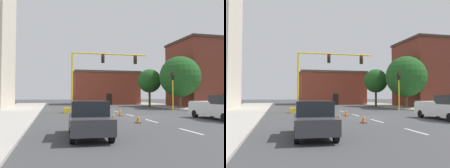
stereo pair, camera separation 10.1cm
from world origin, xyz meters
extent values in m
plane|color=#424244|center=(0.00, 0.00, 0.00)|extent=(160.00, 160.00, 0.00)
cube|color=#B2ADA3|center=(-11.83, 8.00, 0.07)|extent=(6.00, 56.00, 0.14)
cube|color=#9E998E|center=(11.83, 8.00, 0.07)|extent=(6.00, 56.00, 0.14)
cube|color=silver|center=(0.00, -8.50, 0.00)|extent=(0.16, 2.40, 0.01)
cube|color=silver|center=(0.00, -3.00, 0.00)|extent=(0.16, 2.40, 0.01)
cube|color=silver|center=(0.00, 2.50, 0.00)|extent=(0.16, 2.40, 0.01)
cube|color=silver|center=(0.00, 8.00, 0.00)|extent=(0.16, 2.40, 0.01)
cube|color=brown|center=(3.31, 30.66, 3.20)|extent=(13.14, 9.37, 6.41)
cube|color=#4C4238|center=(3.31, 30.66, 6.61)|extent=(13.44, 9.67, 0.40)
cube|color=black|center=(3.31, 25.94, 1.10)|extent=(1.10, 0.06, 2.20)
cube|color=brown|center=(18.16, 15.80, 5.33)|extent=(10.98, 9.29, 10.66)
cube|color=#3D2D23|center=(18.16, 15.80, 10.86)|extent=(11.28, 9.59, 0.40)
cube|color=yellow|center=(-5.37, 6.85, 0.28)|extent=(1.80, 1.20, 0.55)
cylinder|color=yellow|center=(-5.37, 6.85, 3.65)|extent=(0.20, 0.20, 6.20)
cylinder|color=yellow|center=(-0.97, 6.85, 6.75)|extent=(8.80, 0.16, 0.16)
cube|color=black|center=(-1.85, 6.85, 6.18)|extent=(0.32, 0.36, 0.95)
sphere|color=red|center=(-1.85, 6.66, 6.45)|extent=(0.20, 0.20, 0.20)
sphere|color=#38280A|center=(-1.85, 6.66, 6.17)|extent=(0.20, 0.20, 0.20)
sphere|color=black|center=(-1.85, 6.66, 5.89)|extent=(0.20, 0.20, 0.20)
cube|color=black|center=(2.11, 6.85, 6.18)|extent=(0.32, 0.36, 0.95)
sphere|color=red|center=(2.11, 6.66, 6.45)|extent=(0.20, 0.20, 0.20)
sphere|color=#38280A|center=(2.11, 6.66, 6.17)|extent=(0.20, 0.20, 0.20)
sphere|color=black|center=(2.11, 6.66, 5.89)|extent=(0.20, 0.20, 0.20)
cylinder|color=yellow|center=(7.26, 7.35, 2.40)|extent=(0.14, 0.14, 4.80)
cube|color=black|center=(7.26, 7.35, 4.33)|extent=(0.32, 0.36, 0.95)
sphere|color=red|center=(7.26, 7.16, 4.60)|extent=(0.20, 0.20, 0.20)
sphere|color=#38280A|center=(7.26, 7.16, 4.32)|extent=(0.20, 0.20, 0.20)
sphere|color=black|center=(7.26, 7.16, 4.04)|extent=(0.20, 0.20, 0.20)
cylinder|color=brown|center=(10.57, 11.44, 1.21)|extent=(0.36, 0.36, 2.42)
sphere|color=#1E511E|center=(10.57, 11.44, 4.65)|extent=(5.94, 5.94, 5.94)
cylinder|color=#4C3823|center=(8.62, 18.27, 1.43)|extent=(0.36, 0.36, 2.86)
sphere|color=#1E511E|center=(8.62, 18.27, 4.37)|extent=(4.01, 4.01, 4.01)
cube|color=white|center=(5.72, -3.28, 0.81)|extent=(2.19, 5.47, 0.95)
cube|color=white|center=(5.68, -2.09, 1.37)|extent=(2.10, 2.88, 0.16)
cylinder|color=black|center=(6.55, -1.41, 0.34)|extent=(0.24, 0.69, 0.68)
cylinder|color=black|center=(4.75, -1.48, 0.34)|extent=(0.24, 0.69, 0.68)
cube|color=#3D3D42|center=(-5.73, -8.94, 0.69)|extent=(2.08, 4.59, 0.70)
cube|color=#1E2328|center=(-5.72, -8.84, 1.39)|extent=(1.82, 2.39, 0.70)
cylinder|color=black|center=(-6.47, -7.37, 0.34)|extent=(0.26, 0.69, 0.68)
cylinder|color=black|center=(-4.83, -7.46, 0.34)|extent=(0.26, 0.69, 0.68)
cylinder|color=black|center=(-6.63, -10.43, 0.34)|extent=(0.26, 0.69, 0.68)
cylinder|color=black|center=(-4.99, -10.51, 0.34)|extent=(0.26, 0.69, 0.68)
cube|color=black|center=(-2.74, -1.76, 0.02)|extent=(0.36, 0.36, 0.04)
cone|color=orange|center=(-2.74, -1.76, 0.32)|extent=(0.28, 0.28, 0.57)
cylinder|color=white|center=(-2.74, -1.76, 0.39)|extent=(0.19, 0.19, 0.08)
cube|color=black|center=(-1.49, -4.09, 0.02)|extent=(0.36, 0.36, 0.04)
cone|color=orange|center=(-1.49, -4.09, 0.33)|extent=(0.28, 0.28, 0.58)
cylinder|color=white|center=(-1.49, -4.09, 0.40)|extent=(0.19, 0.19, 0.08)
cube|color=black|center=(-1.20, 1.70, 0.02)|extent=(0.36, 0.36, 0.04)
cone|color=orange|center=(-1.20, 1.70, 0.39)|extent=(0.28, 0.28, 0.69)
cylinder|color=white|center=(-1.20, 1.70, 0.47)|extent=(0.19, 0.19, 0.08)
cube|color=black|center=(-3.21, 2.07, 0.02)|extent=(0.36, 0.36, 0.04)
cone|color=orange|center=(-3.21, 2.07, 0.40)|extent=(0.28, 0.28, 0.71)
cylinder|color=white|center=(-3.21, 2.07, 0.48)|extent=(0.19, 0.19, 0.08)
camera|label=1|loc=(-7.43, -20.69, 2.05)|focal=39.13mm
camera|label=2|loc=(-7.33, -20.72, 2.05)|focal=39.13mm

